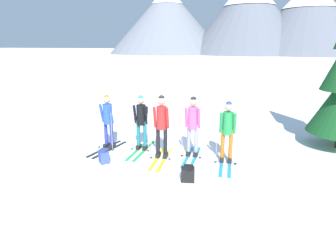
% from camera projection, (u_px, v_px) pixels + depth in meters
% --- Properties ---
extents(ground_plane, '(400.00, 400.00, 0.00)m').
position_uv_depth(ground_plane, '(157.00, 154.00, 8.48)').
color(ground_plane, white).
extents(skier_in_blue, '(0.64, 1.66, 1.73)m').
position_uv_depth(skier_in_blue, '(108.00, 120.00, 8.72)').
color(skier_in_blue, black).
rests_on(skier_in_blue, ground).
extents(skier_in_black, '(0.61, 1.78, 1.73)m').
position_uv_depth(skier_in_black, '(141.00, 120.00, 8.63)').
color(skier_in_black, green).
rests_on(skier_in_black, ground).
extents(skier_in_red, '(0.61, 1.71, 1.85)m').
position_uv_depth(skier_in_red, '(162.00, 123.00, 7.97)').
color(skier_in_red, yellow).
rests_on(skier_in_red, ground).
extents(skier_in_pink, '(0.61, 1.67, 1.79)m').
position_uv_depth(skier_in_pink, '(193.00, 123.00, 8.11)').
color(skier_in_pink, '#1E84D1').
rests_on(skier_in_pink, ground).
extents(skier_in_green, '(0.61, 1.80, 1.74)m').
position_uv_depth(skier_in_green, '(227.00, 129.00, 7.69)').
color(skier_in_green, '#1E84D1').
rests_on(skier_in_green, ground).
extents(backpack_on_snow_front, '(0.39, 0.40, 0.38)m').
position_uv_depth(backpack_on_snow_front, '(104.00, 156.00, 7.86)').
color(backpack_on_snow_front, '#384C99').
rests_on(backpack_on_snow_front, ground).
extents(backpack_on_snow_beside, '(0.36, 0.30, 0.38)m').
position_uv_depth(backpack_on_snow_beside, '(188.00, 174.00, 6.79)').
color(backpack_on_snow_beside, black).
rests_on(backpack_on_snow_beside, ground).
extents(mountain_ridge_distant, '(84.37, 40.37, 24.55)m').
position_uv_depth(mountain_ridge_distant, '(240.00, 17.00, 90.73)').
color(mountain_ridge_distant, slate).
rests_on(mountain_ridge_distant, ground).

